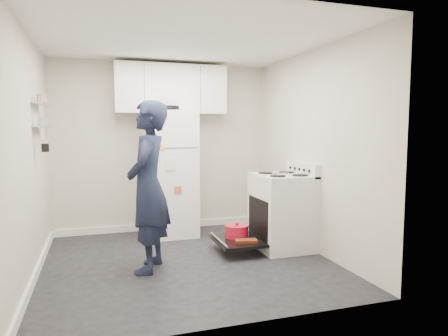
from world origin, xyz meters
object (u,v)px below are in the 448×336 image
object	(u,v)px
electric_range	(281,212)
refrigerator	(169,173)
person	(148,187)
open_oven_door	(237,236)

from	to	relation	value
electric_range	refrigerator	distance (m)	1.71
refrigerator	person	size ratio (longest dim) A/B	1.01
electric_range	refrigerator	world-z (taller)	refrigerator
open_oven_door	person	world-z (taller)	person
refrigerator	person	bearing A→B (deg)	-108.77
electric_range	open_oven_door	distance (m)	0.64
open_oven_door	person	distance (m)	1.38
electric_range	open_oven_door	world-z (taller)	electric_range
refrigerator	person	world-z (taller)	refrigerator
electric_range	person	size ratio (longest dim) A/B	0.60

